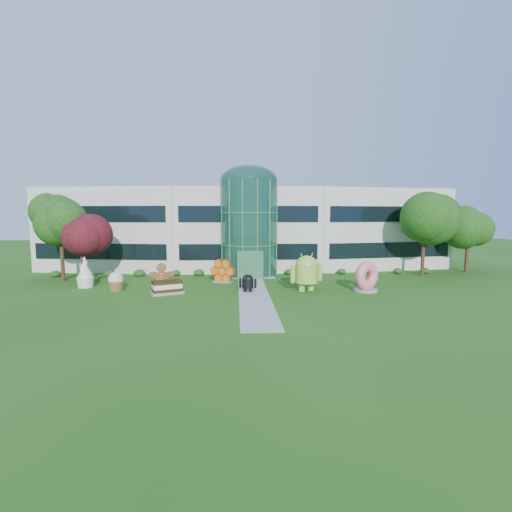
{
  "coord_description": "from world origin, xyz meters",
  "views": [
    {
      "loc": [
        -1.42,
        -27.15,
        6.25
      ],
      "look_at": [
        0.42,
        6.0,
        2.6
      ],
      "focal_mm": 26.0,
      "sensor_mm": 36.0,
      "label": 1
    }
  ],
  "objects_px": {
    "android_green": "(306,270)",
    "donut": "(366,276)",
    "gingerbread": "(162,276)",
    "android_black": "(248,282)"
  },
  "relations": [
    {
      "from": "android_black",
      "to": "gingerbread",
      "type": "bearing_deg",
      "value": 177.45
    },
    {
      "from": "android_green",
      "to": "donut",
      "type": "xyz_separation_m",
      "value": [
        4.84,
        -0.5,
        -0.46
      ]
    },
    {
      "from": "donut",
      "to": "android_black",
      "type": "bearing_deg",
      "value": 148.15
    },
    {
      "from": "donut",
      "to": "gingerbread",
      "type": "relative_size",
      "value": 1.05
    },
    {
      "from": "android_green",
      "to": "donut",
      "type": "relative_size",
      "value": 1.36
    },
    {
      "from": "android_green",
      "to": "android_black",
      "type": "bearing_deg",
      "value": 165.35
    },
    {
      "from": "donut",
      "to": "gingerbread",
      "type": "distance_m",
      "value": 17.16
    },
    {
      "from": "gingerbread",
      "to": "android_black",
      "type": "bearing_deg",
      "value": -18.71
    },
    {
      "from": "android_green",
      "to": "gingerbread",
      "type": "height_order",
      "value": "android_green"
    },
    {
      "from": "android_black",
      "to": "donut",
      "type": "relative_size",
      "value": 0.67
    }
  ]
}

